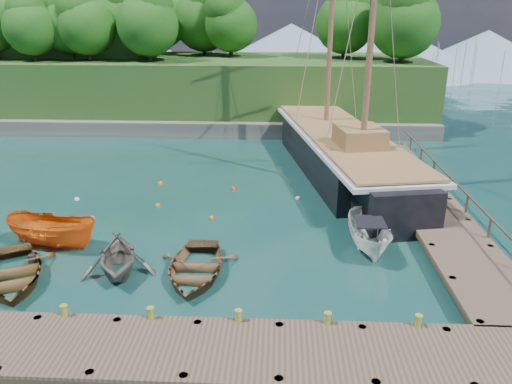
% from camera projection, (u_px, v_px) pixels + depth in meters
% --- Properties ---
extents(ground, '(160.00, 160.00, 0.00)m').
position_uv_depth(ground, '(203.00, 263.00, 21.98)').
color(ground, '#113932').
rests_on(ground, ground).
extents(dock_near, '(20.00, 3.20, 1.10)m').
position_uv_depth(dock_near, '(235.00, 352.00, 15.65)').
color(dock_near, '#473728').
rests_on(dock_near, ground).
extents(dock_east, '(3.20, 24.00, 1.10)m').
position_uv_depth(dock_east, '(425.00, 201.00, 27.86)').
color(dock_east, '#473728').
rests_on(dock_east, ground).
extents(bollard_0, '(0.26, 0.26, 0.45)m').
position_uv_depth(bollard_0, '(67.00, 331.00, 17.39)').
color(bollard_0, olive).
rests_on(bollard_0, ground).
extents(bollard_1, '(0.26, 0.26, 0.45)m').
position_uv_depth(bollard_1, '(152.00, 333.00, 17.25)').
color(bollard_1, olive).
rests_on(bollard_1, ground).
extents(bollard_2, '(0.26, 0.26, 0.45)m').
position_uv_depth(bollard_2, '(239.00, 336.00, 17.12)').
color(bollard_2, olive).
rests_on(bollard_2, ground).
extents(bollard_3, '(0.26, 0.26, 0.45)m').
position_uv_depth(bollard_3, '(326.00, 339.00, 16.98)').
color(bollard_3, olive).
rests_on(bollard_3, ground).
extents(bollard_4, '(0.26, 0.26, 0.45)m').
position_uv_depth(bollard_4, '(416.00, 341.00, 16.84)').
color(bollard_4, olive).
rests_on(bollard_4, ground).
extents(rowboat_0, '(5.48, 6.11, 1.04)m').
position_uv_depth(rowboat_0, '(13.00, 282.00, 20.50)').
color(rowboat_0, brown).
rests_on(rowboat_0, ground).
extents(rowboat_1, '(3.95, 4.32, 1.93)m').
position_uv_depth(rowboat_1, '(119.00, 273.00, 21.16)').
color(rowboat_1, '#645D54').
rests_on(rowboat_1, ground).
extents(rowboat_2, '(3.47, 4.84, 1.00)m').
position_uv_depth(rowboat_2, '(195.00, 276.00, 20.95)').
color(rowboat_2, brown).
rests_on(rowboat_2, ground).
extents(motorboat_orange, '(4.94, 2.74, 1.80)m').
position_uv_depth(motorboat_orange, '(55.00, 247.00, 23.49)').
color(motorboat_orange, orange).
rests_on(motorboat_orange, ground).
extents(cabin_boat_white, '(1.91, 4.49, 1.70)m').
position_uv_depth(cabin_boat_white, '(368.00, 250.00, 23.19)').
color(cabin_boat_white, white).
rests_on(cabin_boat_white, ground).
extents(schooner, '(8.87, 28.20, 20.94)m').
position_uv_depth(schooner, '(341.00, 155.00, 33.83)').
color(schooner, black).
rests_on(schooner, ground).
extents(mooring_buoy_0, '(0.28, 0.28, 0.28)m').
position_uv_depth(mooring_buoy_0, '(93.00, 219.00, 26.59)').
color(mooring_buoy_0, silver).
rests_on(mooring_buoy_0, ground).
extents(mooring_buoy_1, '(0.32, 0.32, 0.32)m').
position_uv_depth(mooring_buoy_1, '(158.00, 206.00, 28.28)').
color(mooring_buoy_1, '#E7571E').
rests_on(mooring_buoy_1, ground).
extents(mooring_buoy_2, '(0.27, 0.27, 0.27)m').
position_uv_depth(mooring_buoy_2, '(212.00, 218.00, 26.64)').
color(mooring_buoy_2, orange).
rests_on(mooring_buoy_2, ground).
extents(mooring_buoy_3, '(0.31, 0.31, 0.31)m').
position_uv_depth(mooring_buoy_3, '(298.00, 199.00, 29.34)').
color(mooring_buoy_3, silver).
rests_on(mooring_buoy_3, ground).
extents(mooring_buoy_4, '(0.36, 0.36, 0.36)m').
position_uv_depth(mooring_buoy_4, '(161.00, 184.00, 31.76)').
color(mooring_buoy_4, '#D56308').
rests_on(mooring_buoy_4, ground).
extents(mooring_buoy_5, '(0.32, 0.32, 0.32)m').
position_uv_depth(mooring_buoy_5, '(234.00, 189.00, 30.88)').
color(mooring_buoy_5, '#EB2B00').
rests_on(mooring_buoy_5, ground).
extents(mooring_buoy_6, '(0.30, 0.30, 0.30)m').
position_uv_depth(mooring_buoy_6, '(77.00, 200.00, 29.21)').
color(mooring_buoy_6, silver).
rests_on(mooring_buoy_6, ground).
extents(headland, '(51.00, 19.31, 12.90)m').
position_uv_depth(headland, '(120.00, 61.00, 50.00)').
color(headland, '#474744').
rests_on(headland, ground).
extents(distant_ridge, '(117.00, 40.00, 10.00)m').
position_uv_depth(distant_ridge, '(287.00, 46.00, 85.81)').
color(distant_ridge, '#728CA5').
rests_on(distant_ridge, ground).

